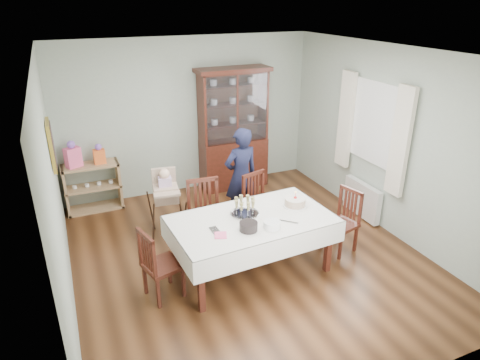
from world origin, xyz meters
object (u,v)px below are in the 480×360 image
sideboard (93,187)px  chair_end_left (162,277)px  chair_far_right (261,218)px  chair_end_right (340,233)px  gift_bag_pink (73,155)px  woman (241,176)px  dining_table (252,245)px  high_chair (167,209)px  champagne_tray (245,210)px  gift_bag_orange (99,155)px  birthday_cake (295,202)px  chair_far_left (207,232)px  china_cabinet (233,128)px

sideboard → chair_end_left: 2.72m
chair_far_right → chair_end_right: bearing=-59.9°
gift_bag_pink → woman: bearing=-29.9°
dining_table → chair_end_right: size_ratio=2.32×
chair_far_right → woman: size_ratio=0.62×
sideboard → chair_end_right: chair_end_right is taller
high_chair → champagne_tray: (0.71, -1.20, 0.42)m
dining_table → chair_end_right: (1.33, -0.04, -0.12)m
dining_table → chair_far_right: 0.92m
dining_table → gift_bag_pink: bearing=126.0°
chair_far_right → gift_bag_orange: gift_bag_orange is taller
woman → gift_bag_pink: size_ratio=3.52×
high_chair → birthday_cake: 1.93m
dining_table → gift_bag_orange: bearing=119.9°
sideboard → chair_far_left: (1.29, -1.97, -0.09)m
woman → champagne_tray: (-0.45, -1.15, 0.06)m
sideboard → high_chair: size_ratio=0.86×
gift_bag_pink → gift_bag_orange: (0.39, -0.00, -0.05)m
gift_bag_orange → champagne_tray: bearing=-59.4°
china_cabinet → champagne_tray: size_ratio=5.94×
china_cabinet → gift_bag_orange: 2.34m
chair_end_right → birthday_cake: bearing=-115.1°
chair_end_left → gift_bag_pink: bearing=0.3°
chair_far_left → chair_end_right: bearing=-16.8°
birthday_cake → gift_bag_pink: gift_bag_pink is taller
sideboard → chair_far_left: size_ratio=0.88×
sideboard → champagne_tray: size_ratio=2.46×
china_cabinet → champagne_tray: bearing=-109.5°
high_chair → gift_bag_orange: size_ratio=3.17×
dining_table → sideboard: 3.11m
sideboard → woman: 2.50m
birthday_cake → gift_bag_pink: 3.59m
high_chair → birthday_cake: size_ratio=3.34×
dining_table → chair_far_right: bearing=56.7°
high_chair → chair_far_left: bearing=-52.6°
gift_bag_orange → china_cabinet: bearing=-0.0°
gift_bag_orange → dining_table: bearing=-60.1°
china_cabinet → woman: 1.43m
chair_end_right → gift_bag_pink: 4.24m
chair_end_right → birthday_cake: birthday_cake is taller
chair_end_right → gift_bag_pink: gift_bag_pink is taller
gift_bag_pink → sideboard: bearing=5.0°
high_chair → champagne_tray: bearing=-51.2°
birthday_cake → dining_table: bearing=-172.9°
chair_end_left → chair_end_right: (2.51, 0.01, -0.00)m
chair_far_left → chair_end_right: size_ratio=1.15×
dining_table → champagne_tray: size_ratio=5.62×
dining_table → china_cabinet: (0.83, 2.60, 0.74)m
champagne_tray → sideboard: bearing=123.1°
sideboard → chair_far_left: chair_far_left is taller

